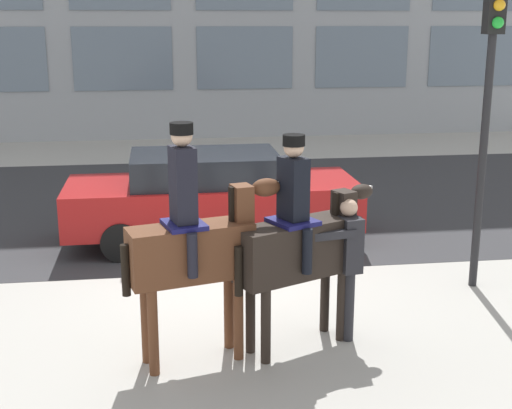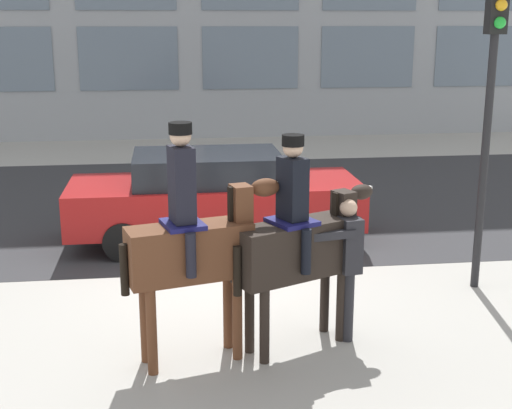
{
  "view_description": "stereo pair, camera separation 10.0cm",
  "coord_description": "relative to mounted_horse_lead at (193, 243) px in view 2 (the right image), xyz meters",
  "views": [
    {
      "loc": [
        -0.87,
        -9.39,
        3.64
      ],
      "look_at": [
        0.25,
        -1.27,
        1.5
      ],
      "focal_mm": 50.0,
      "sensor_mm": 36.0,
      "label": 1
    },
    {
      "loc": [
        -0.78,
        -9.4,
        3.64
      ],
      "look_at": [
        0.25,
        -1.27,
        1.5
      ],
      "focal_mm": 50.0,
      "sensor_mm": 36.0,
      "label": 2
    }
  ],
  "objects": [
    {
      "name": "pedestrian_bystander",
      "position": [
        1.75,
        0.32,
        -0.35
      ],
      "size": [
        0.82,
        0.55,
        1.68
      ],
      "rotation": [
        0.0,
        0.0,
        -2.95
      ],
      "color": "#232328",
      "rests_on": "ground_plane"
    },
    {
      "name": "mounted_horse_companion",
      "position": [
        1.18,
        0.2,
        -0.11
      ],
      "size": [
        1.75,
        1.04,
        2.45
      ],
      "rotation": [
        0.0,
        0.0,
        0.44
      ],
      "color": "black",
      "rests_on": "ground_plane"
    },
    {
      "name": "ground_plane",
      "position": [
        0.54,
        2.2,
        -1.34
      ],
      "size": [
        80.0,
        80.0,
        0.0
      ],
      "primitive_type": "plane",
      "color": "#9E9B93"
    },
    {
      "name": "mounted_horse_lead",
      "position": [
        0.0,
        0.0,
        0.0
      ],
      "size": [
        1.75,
        0.76,
        2.63
      ],
      "rotation": [
        0.0,
        0.0,
        0.25
      ],
      "color": "#59331E",
      "rests_on": "ground_plane"
    },
    {
      "name": "traffic_light",
      "position": [
        3.98,
        1.71,
        1.44
      ],
      "size": [
        0.24,
        0.29,
        4.17
      ],
      "color": "black",
      "rests_on": "ground_plane"
    },
    {
      "name": "street_car_near_lane",
      "position": [
        0.5,
        4.28,
        -0.56
      ],
      "size": [
        4.78,
        1.86,
        1.51
      ],
      "color": "maroon",
      "rests_on": "ground_plane"
    },
    {
      "name": "road_surface",
      "position": [
        0.54,
        6.95,
        -1.34
      ],
      "size": [
        25.32,
        8.5,
        0.01
      ],
      "color": "#2D2D30",
      "rests_on": "ground_plane"
    }
  ]
}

